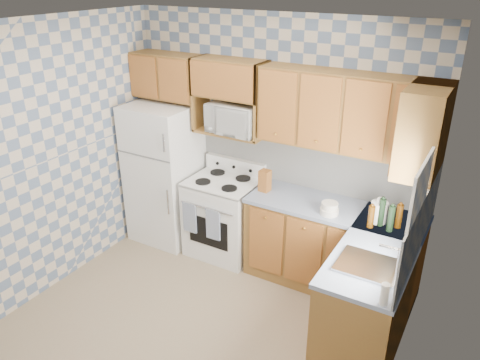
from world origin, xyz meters
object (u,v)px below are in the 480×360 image
(microwave, at_px, (235,118))
(electric_kettle, at_px, (379,212))
(refrigerator, at_px, (165,173))
(stove_body, at_px, (224,217))

(microwave, height_order, electric_kettle, microwave)
(refrigerator, distance_m, electric_kettle, 2.55)
(refrigerator, height_order, stove_body, refrigerator)
(stove_body, distance_m, microwave, 1.17)
(refrigerator, height_order, microwave, microwave)
(refrigerator, relative_size, microwave, 2.93)
(stove_body, distance_m, electric_kettle, 1.83)
(refrigerator, distance_m, stove_body, 0.89)
(stove_body, height_order, microwave, microwave)
(microwave, bearing_deg, stove_body, -112.38)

